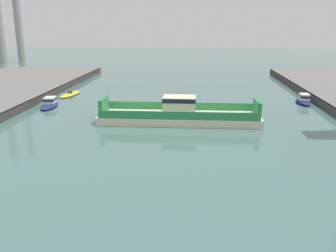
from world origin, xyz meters
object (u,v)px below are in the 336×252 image
object	(u,v)px
moored_boat_far_right	(304,100)
moored_boat_upstream_b	(70,94)
chain_ferry	(179,114)
moored_boat_mid_right	(50,103)
smokestack_distant_b	(16,7)

from	to	relation	value
moored_boat_far_right	moored_boat_upstream_b	size ratio (longest dim) A/B	0.85
moored_boat_far_right	moored_boat_upstream_b	bearing A→B (deg)	174.28
chain_ferry	moored_boat_mid_right	world-z (taller)	chain_ferry
chain_ferry	moored_boat_upstream_b	bearing A→B (deg)	140.09
moored_boat_mid_right	moored_boat_far_right	size ratio (longest dim) A/B	1.09
moored_boat_mid_right	chain_ferry	bearing A→B (deg)	-20.59
moored_boat_upstream_b	smokestack_distant_b	xyz separation A→B (m)	(-38.79, 61.28, 19.06)
moored_boat_far_right	smokestack_distant_b	world-z (taller)	smokestack_distant_b
moored_boat_mid_right	moored_boat_far_right	distance (m)	43.65
chain_ferry	moored_boat_far_right	xyz separation A→B (m)	(21.17, 14.13, -0.46)
moored_boat_far_right	smokestack_distant_b	bearing A→B (deg)	141.35
moored_boat_mid_right	smokestack_distant_b	size ratio (longest dim) A/B	0.19
smokestack_distant_b	moored_boat_far_right	bearing A→B (deg)	-38.65
moored_boat_mid_right	smokestack_distant_b	xyz separation A→B (m)	(-38.79, 71.44, 18.67)
moored_boat_mid_right	smokestack_distant_b	distance (m)	83.41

